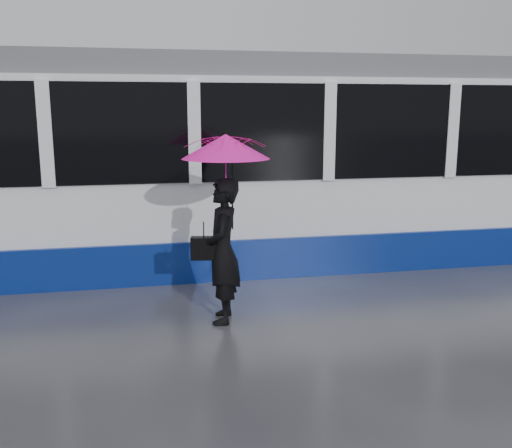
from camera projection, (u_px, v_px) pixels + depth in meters
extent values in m
plane|color=#2E2E33|center=(265.00, 308.00, 7.41)|extent=(90.00, 90.00, 0.00)
cube|color=#3F3D38|center=(241.00, 270.00, 9.11)|extent=(34.00, 0.07, 0.02)
cube|color=#3F3D38|center=(227.00, 249.00, 10.50)|extent=(34.00, 0.07, 0.02)
cube|color=white|center=(94.00, 174.00, 9.06)|extent=(24.00, 2.40, 2.95)
cube|color=navy|center=(98.00, 248.00, 9.31)|extent=(24.00, 2.56, 0.62)
cube|color=black|center=(91.00, 131.00, 8.93)|extent=(23.00, 2.48, 1.40)
cube|color=#57595F|center=(88.00, 66.00, 8.74)|extent=(23.60, 2.20, 0.35)
imported|color=black|center=(223.00, 251.00, 6.79)|extent=(0.53, 0.70, 1.75)
imported|color=#EC138C|center=(226.00, 170.00, 6.61)|extent=(1.11, 1.12, 0.87)
cone|color=#EC138C|center=(226.00, 146.00, 6.56)|extent=(1.19, 1.19, 0.28)
cylinder|color=black|center=(226.00, 132.00, 6.52)|extent=(0.01, 0.01, 0.07)
cylinder|color=black|center=(232.00, 197.00, 6.71)|extent=(0.02, 0.02, 0.76)
cube|color=black|center=(204.00, 248.00, 6.76)|extent=(0.33, 0.19, 0.27)
cylinder|color=black|center=(204.00, 230.00, 6.72)|extent=(0.01, 0.01, 0.18)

